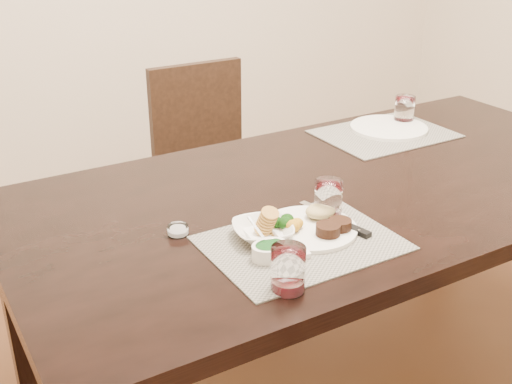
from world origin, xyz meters
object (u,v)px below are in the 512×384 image
chair_far (209,160)px  wine_glass_near (328,201)px  steak_knife (345,224)px  far_plate (389,128)px  cracker_bowl (263,230)px  dinner_plate (313,225)px

chair_far → wine_glass_near: chair_far is taller
chair_far → steak_knife: size_ratio=3.47×
wine_glass_near → far_plate: bearing=36.6°
cracker_bowl → wine_glass_near: wine_glass_near is taller
chair_far → far_plate: (0.42, -0.63, 0.26)m
dinner_plate → chair_far: bearing=87.2°
cracker_bowl → wine_glass_near: size_ratio=1.79×
chair_far → steak_knife: bearing=-99.1°
chair_far → dinner_plate: (-0.27, -1.13, 0.26)m
cracker_bowl → wine_glass_near: bearing=4.2°
dinner_plate → far_plate: (0.69, 0.50, -0.01)m
cracker_bowl → far_plate: 0.95m
steak_knife → far_plate: bearing=28.7°
dinner_plate → cracker_bowl: (-0.13, 0.03, 0.01)m
chair_far → far_plate: 0.80m
dinner_plate → cracker_bowl: bearing=177.9°
steak_knife → cracker_bowl: (-0.21, 0.05, 0.01)m
dinner_plate → far_plate: size_ratio=0.88×
wine_glass_near → steak_knife: bearing=-86.9°
wine_glass_near → far_plate: wine_glass_near is taller
cracker_bowl → far_plate: cracker_bowl is taller
steak_knife → cracker_bowl: bearing=153.9°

